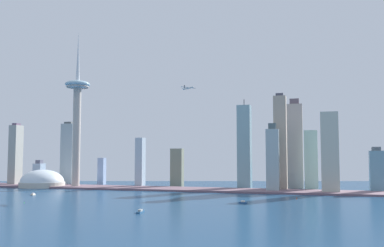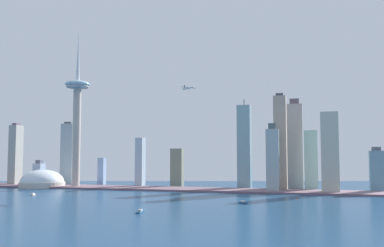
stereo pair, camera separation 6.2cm
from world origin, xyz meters
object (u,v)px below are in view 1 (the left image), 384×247
at_px(boat_2, 33,194).
at_px(skyscraper_7, 273,159).
at_px(skyscraper_1, 330,152).
at_px(skyscraper_2, 280,142).
at_px(stadium_dome, 42,182).
at_px(skyscraper_0, 311,160).
at_px(skyscraper_11, 16,155).
at_px(airplane, 188,88).
at_px(channel_buoy_0, 297,198).
at_px(skyscraper_3, 295,145).
at_px(skyscraper_8, 244,147).
at_px(skyscraper_5, 102,171).
at_px(skyscraper_10, 177,168).
at_px(boat_3, 243,202).
at_px(channel_buoy_2, 24,203).
at_px(skyscraper_4, 39,173).
at_px(observation_tower, 77,108).
at_px(skyscraper_9, 68,154).
at_px(skyscraper_6, 377,171).
at_px(boat_1, 140,212).
at_px(skyscraper_12, 140,162).

bearing_deg(boat_2, skyscraper_7, -78.43).
distance_m(skyscraper_1, skyscraper_2, 88.93).
relative_size(stadium_dome, skyscraper_0, 0.82).
bearing_deg(skyscraper_11, skyscraper_7, -1.19).
relative_size(skyscraper_11, airplane, 4.84).
bearing_deg(channel_buoy_0, airplane, 157.71).
relative_size(skyscraper_3, skyscraper_8, 1.02).
bearing_deg(skyscraper_5, skyscraper_0, -4.08).
distance_m(skyscraper_10, boat_3, 297.98).
xyz_separation_m(boat_3, channel_buoy_2, (-258.69, -77.36, -0.44)).
bearing_deg(skyscraper_11, skyscraper_8, 5.63).
height_order(stadium_dome, channel_buoy_0, stadium_dome).
height_order(channel_buoy_0, channel_buoy_2, channel_buoy_0).
xyz_separation_m(skyscraper_2, skyscraper_4, (-519.44, 56.22, -58.60)).
relative_size(boat_2, channel_buoy_2, 6.83).
relative_size(observation_tower, skyscraper_9, 2.28).
distance_m(skyscraper_0, skyscraper_9, 478.11).
height_order(skyscraper_2, skyscraper_6, skyscraper_2).
xyz_separation_m(skyscraper_1, skyscraper_7, (-89.05, 5.60, -10.83)).
bearing_deg(observation_tower, skyscraper_9, 132.50).
bearing_deg(stadium_dome, airplane, -4.24).
relative_size(skyscraper_2, boat_1, 9.68).
bearing_deg(skyscraper_9, boat_2, -69.36).
bearing_deg(channel_buoy_0, stadium_dome, 168.70).
bearing_deg(airplane, skyscraper_1, 45.76).
bearing_deg(stadium_dome, skyscraper_3, 13.24).
xyz_separation_m(skyscraper_11, boat_1, (405.62, -309.32, -59.28)).
height_order(skyscraper_8, skyscraper_9, skyscraper_8).
xyz_separation_m(skyscraper_6, skyscraper_7, (-161.09, -37.20, 18.38)).
height_order(skyscraper_11, skyscraper_12, skyscraper_11).
relative_size(skyscraper_0, skyscraper_3, 0.63).
relative_size(stadium_dome, channel_buoy_0, 36.25).
xyz_separation_m(skyscraper_5, skyscraper_10, (171.73, -23.22, 8.91)).
distance_m(boat_1, boat_2, 271.47).
bearing_deg(airplane, skyscraper_8, 87.91).
bearing_deg(boat_3, skyscraper_1, -99.52).
xyz_separation_m(skyscraper_11, boat_3, (491.04, -190.71, -59.32)).
bearing_deg(skyscraper_11, skyscraper_1, -1.55).
relative_size(skyscraper_4, skyscraper_6, 0.68).
xyz_separation_m(observation_tower, boat_2, (22.53, -151.85, -146.51)).
bearing_deg(stadium_dome, boat_2, -58.33).
height_order(skyscraper_4, skyscraper_10, skyscraper_10).
distance_m(skyscraper_2, skyscraper_12, 263.76).
height_order(skyscraper_7, boat_2, skyscraper_7).
bearing_deg(skyscraper_6, skyscraper_7, -167.00).
bearing_deg(skyscraper_0, skyscraper_12, -176.70).
distance_m(skyscraper_0, channel_buoy_0, 174.54).
relative_size(skyscraper_1, channel_buoy_0, 55.49).
height_order(skyscraper_4, skyscraper_6, skyscraper_6).
xyz_separation_m(observation_tower, skyscraper_12, (108.36, 47.60, -101.46)).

